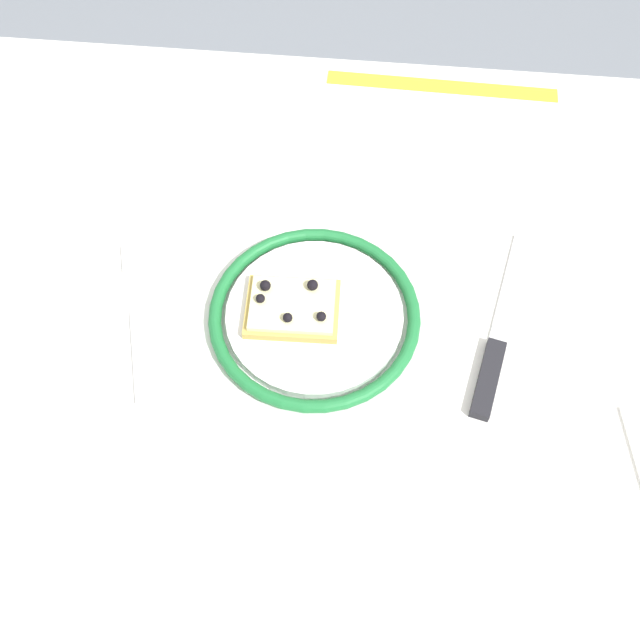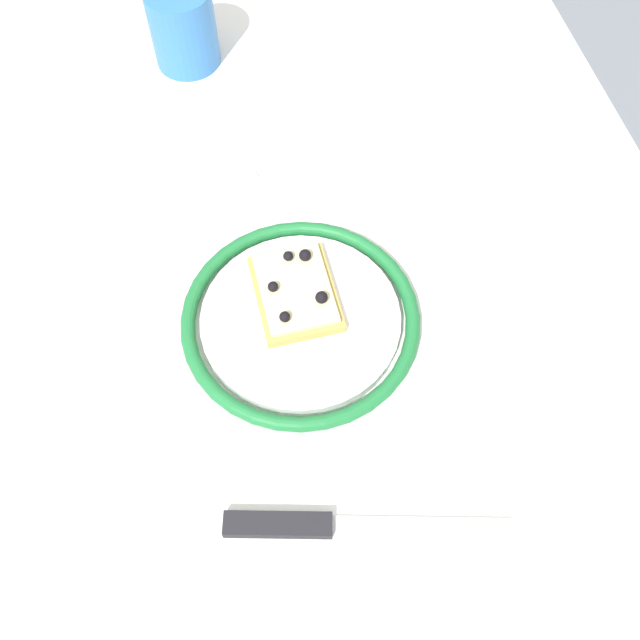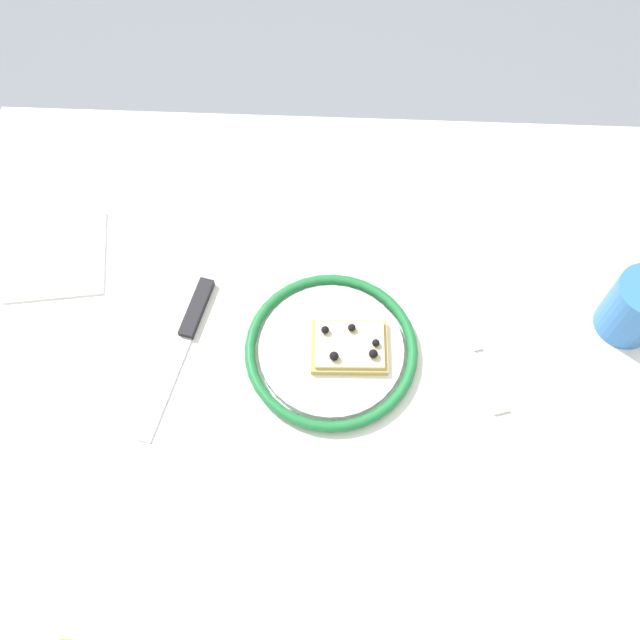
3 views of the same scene
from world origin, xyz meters
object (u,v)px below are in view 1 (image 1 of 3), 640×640
at_px(knife, 494,353).
at_px(measuring_tape, 442,86).
at_px(dining_table, 300,352).
at_px(plate, 314,318).
at_px(pizza_slice_near, 293,305).
at_px(fork, 136,318).

xyz_separation_m(knife, measuring_tape, (-0.06, 0.40, -0.00)).
bearing_deg(dining_table, knife, -6.72).
bearing_deg(plate, measuring_tape, 70.61).
bearing_deg(measuring_tape, dining_table, -110.70).
bearing_deg(knife, dining_table, 173.28).
bearing_deg(pizza_slice_near, dining_table, -22.37).
bearing_deg(plate, dining_table, 170.87).
bearing_deg(fork, plate, 4.23).
height_order(dining_table, pizza_slice_near, pizza_slice_near).
bearing_deg(fork, measuring_tape, 50.21).
bearing_deg(measuring_tape, fork, -128.51).
relative_size(plate, fork, 1.16).
bearing_deg(dining_table, pizza_slice_near, 157.63).
xyz_separation_m(dining_table, fork, (-0.18, -0.02, 0.08)).
relative_size(plate, pizza_slice_near, 2.25).
distance_m(plate, measuring_tape, 0.40).
height_order(knife, measuring_tape, knife).
relative_size(dining_table, pizza_slice_near, 11.15).
bearing_deg(fork, dining_table, 5.63).
bearing_deg(dining_table, fork, -174.37).
xyz_separation_m(dining_table, knife, (0.21, -0.02, 0.08)).
bearing_deg(plate, fork, -175.77).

